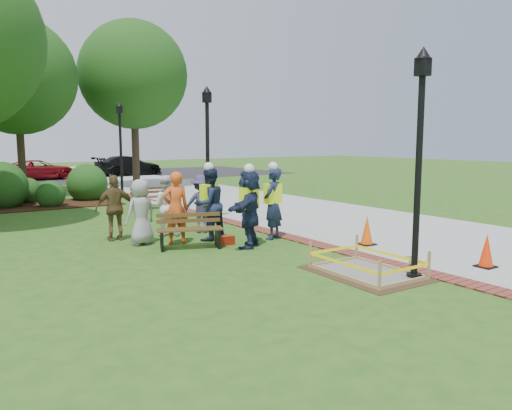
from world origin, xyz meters
TOP-DOWN VIEW (x-y plane):
  - ground at (0.00, 0.00)m, footprint 100.00×100.00m
  - sidewalk at (5.00, 10.00)m, footprint 6.00×60.00m
  - brick_edging at (1.75, 10.00)m, footprint 0.50×60.00m
  - mulch_bed at (-3.00, 12.00)m, footprint 7.00×3.00m
  - parking_lot at (0.00, 27.00)m, footprint 36.00×12.00m
  - wet_concrete_pad at (0.77, -2.25)m, footprint 1.77×2.35m
  - bench_near at (-1.06, 1.74)m, footprint 1.63×1.01m
  - bench_far at (0.89, 8.76)m, footprint 1.52×0.62m
  - cone_front at (3.10, -3.33)m, footprint 0.36×0.36m
  - cone_back at (2.71, -0.43)m, footprint 0.38×0.38m
  - cone_far at (3.80, 10.12)m, footprint 0.36×0.36m
  - toolbox at (-0.15, 1.63)m, footprint 0.46×0.27m
  - lamp_near at (1.25, -3.00)m, footprint 0.28×0.28m
  - lamp_mid at (1.25, 5.00)m, footprint 0.28×0.28m
  - lamp_far at (1.25, 13.00)m, footprint 0.28×0.28m
  - tree_back at (-2.32, 16.21)m, footprint 5.27×5.27m
  - tree_right at (3.61, 17.39)m, footprint 5.75×5.75m
  - shrub_b at (-3.71, 12.31)m, footprint 1.92×1.92m
  - shrub_c at (-2.12, 11.51)m, footprint 1.10×1.10m
  - shrub_d at (-0.35, 12.78)m, footprint 1.69×1.69m
  - shrub_e at (-2.65, 13.28)m, footprint 1.13×1.13m
  - casual_person_a at (-1.85, 2.84)m, footprint 0.59×0.44m
  - casual_person_b at (-1.11, 2.40)m, footprint 0.63×0.46m
  - casual_person_c at (-0.88, 3.56)m, footprint 0.62×0.53m
  - casual_person_d at (-2.20, 3.70)m, footprint 0.59×0.42m
  - casual_person_e at (0.16, 3.41)m, footprint 0.61×0.53m
  - hivis_worker_a at (0.21, 1.08)m, footprint 0.71×0.69m
  - hivis_worker_b at (1.27, 1.54)m, footprint 0.72×0.64m
  - hivis_worker_c at (-0.18, 2.35)m, footprint 0.67×0.50m
  - parked_car_c at (0.22, 25.54)m, footprint 2.27×4.44m
  - parked_car_d at (6.32, 25.99)m, footprint 2.55×4.92m

SIDE VIEW (x-z plane):
  - ground at x=0.00m, z-range 0.00..0.00m
  - shrub_b at x=-3.71m, z-range -0.96..0.96m
  - shrub_c at x=-2.12m, z-range -0.55..0.55m
  - shrub_d at x=-0.35m, z-range -0.85..0.85m
  - shrub_e at x=-2.65m, z-range -0.56..0.56m
  - parked_car_c at x=0.22m, z-range -0.70..0.70m
  - parked_car_d at x=6.32m, z-range -0.77..0.77m
  - parking_lot at x=0.00m, z-range 0.00..0.01m
  - sidewalk at x=5.00m, z-range 0.00..0.02m
  - brick_edging at x=1.75m, z-range 0.00..0.03m
  - mulch_bed at x=-3.00m, z-range -0.01..0.04m
  - toolbox at x=-0.15m, z-range 0.00..0.22m
  - wet_concrete_pad at x=0.77m, z-range -0.04..0.51m
  - bench_far at x=0.89m, z-range -0.15..0.66m
  - bench_near at x=-1.06m, z-range -0.15..0.69m
  - cone_front at x=3.10m, z-range -0.01..0.70m
  - cone_far at x=3.80m, z-range -0.01..0.70m
  - cone_back at x=2.71m, z-range -0.01..0.74m
  - casual_person_e at x=0.16m, z-range 0.00..1.63m
  - casual_person_a at x=-1.85m, z-range 0.00..1.64m
  - casual_person_c at x=-0.88m, z-range 0.00..1.65m
  - casual_person_d at x=-2.20m, z-range 0.00..1.70m
  - casual_person_b at x=-1.11m, z-range 0.00..1.82m
  - hivis_worker_c at x=-0.18m, z-range -0.02..2.02m
  - hivis_worker_b at x=1.27m, z-range -0.02..2.02m
  - hivis_worker_a at x=0.21m, z-range -0.02..2.02m
  - lamp_near at x=1.25m, z-range 0.35..4.61m
  - lamp_mid at x=1.25m, z-range 0.35..4.61m
  - lamp_far at x=1.25m, z-range 0.35..4.61m
  - tree_back at x=-2.32m, z-range 1.39..9.46m
  - tree_right at x=3.61m, z-range 1.56..10.45m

